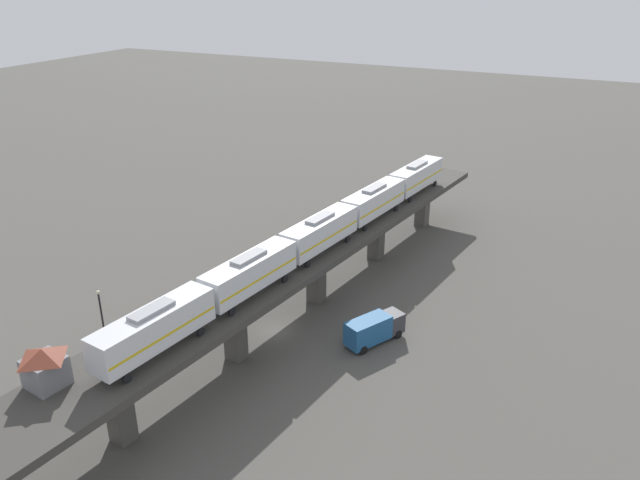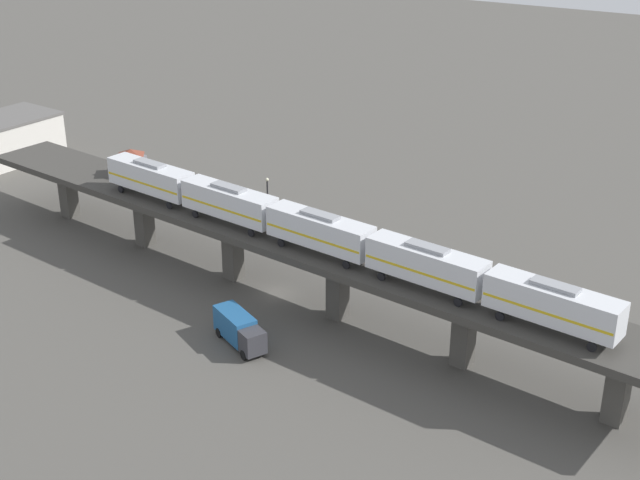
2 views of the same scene
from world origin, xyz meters
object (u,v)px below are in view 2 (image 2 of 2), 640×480
street_car_silver (415,275)px  subway_train (320,231)px  street_car_black (287,243)px  street_car_red (332,252)px  street_lamp (268,199)px  delivery_truck (239,329)px  signal_hut (131,161)px

street_car_silver → subway_train: bearing=157.9°
subway_train → street_car_black: 19.89m
street_car_red → street_lamp: size_ratio=0.68×
street_car_black → delivery_truck: size_ratio=0.63×
street_car_black → street_car_red: (0.42, -6.12, 0.00)m
street_car_black → subway_train: bearing=-136.8°
subway_train → street_lamp: (17.33, 17.83, -5.97)m
delivery_truck → street_lamp: size_ratio=1.07×
subway_train → delivery_truck: 12.73m
street_car_black → street_car_red: same height
signal_hut → street_car_red: size_ratio=0.77×
street_car_silver → street_car_red: bearing=86.7°
signal_hut → street_car_red: bearing=-79.5°
street_car_silver → street_lamp: 23.66m
street_car_silver → street_lamp: size_ratio=0.67×
street_car_black → street_car_silver: (-0.22, -17.24, 0.00)m
street_car_black → street_car_silver: size_ratio=1.01×
street_car_black → street_lamp: street_lamp is taller
street_car_black → signal_hut: bearing=102.4°
street_car_red → street_car_black: bearing=93.9°
street_car_red → street_lamp: street_lamp is taller
signal_hut → delivery_truck: bearing=-121.4°
subway_train → street_lamp: 25.57m
delivery_truck → street_lamp: street_lamp is taller
subway_train → signal_hut: subway_train is taller
signal_hut → delivery_truck: 33.69m
signal_hut → delivery_truck: size_ratio=0.49×
street_lamp → street_car_silver: bearing=-101.5°
street_car_silver → signal_hut: bearing=96.4°
street_car_silver → delivery_truck: bearing=156.2°
signal_hut → street_car_silver: 38.57m
subway_train → street_car_black: subway_train is taller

